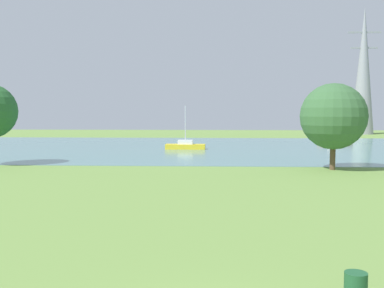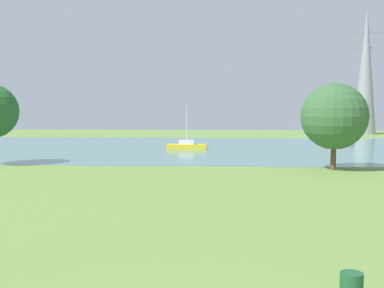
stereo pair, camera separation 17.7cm
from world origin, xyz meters
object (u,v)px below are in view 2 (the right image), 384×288
Objects in this scene: sailboat_brown at (337,141)px; sailboat_yellow at (187,146)px; electricity_pylon at (366,71)px; tree_mid_shore at (334,116)px.

sailboat_brown reaches higher than sailboat_yellow.
electricity_pylon reaches higher than sailboat_yellow.
sailboat_yellow is 23.18m from tree_mid_shore.
tree_mid_shore is (12.95, -18.84, 3.81)m from sailboat_yellow.
electricity_pylon is (32.59, 37.32, 11.98)m from sailboat_yellow.
tree_mid_shore is (-7.51, -28.84, 3.79)m from sailboat_brown.
electricity_pylon reaches higher than sailboat_brown.
sailboat_brown is 0.27× the size of electricity_pylon.
tree_mid_shore is at bearing -109.28° from electricity_pylon.
tree_mid_shore is at bearing -55.51° from sailboat_yellow.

